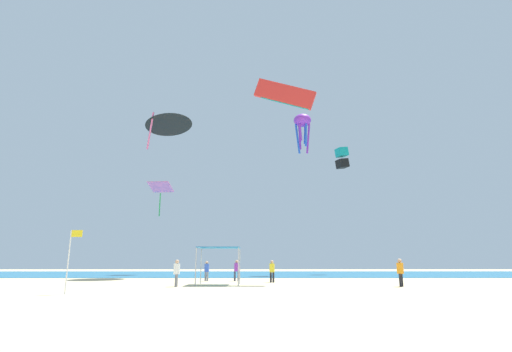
% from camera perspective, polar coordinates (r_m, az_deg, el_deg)
% --- Properties ---
extents(ground, '(110.00, 110.00, 0.10)m').
position_cam_1_polar(ground, '(21.60, 0.58, -17.13)').
color(ground, '#D1BA8C').
extents(ocean_strip, '(110.00, 23.75, 0.03)m').
position_cam_1_polar(ocean_strip, '(49.51, 0.03, -14.56)').
color(ocean_strip, '#1E6B93').
rests_on(ocean_strip, ground).
extents(canopy_tent, '(2.91, 2.65, 2.56)m').
position_cam_1_polar(canopy_tent, '(27.22, -5.58, -10.98)').
color(canopy_tent, '#B2B2B7').
rests_on(canopy_tent, ground).
extents(person_near_tent, '(0.42, 0.42, 1.77)m').
position_cam_1_polar(person_near_tent, '(26.92, 20.94, -13.12)').
color(person_near_tent, black).
rests_on(person_near_tent, ground).
extents(person_leftmost, '(0.40, 0.40, 1.68)m').
position_cam_1_polar(person_leftmost, '(30.20, 2.43, -13.90)').
color(person_leftmost, black).
rests_on(person_leftmost, ground).
extents(person_central, '(0.40, 0.44, 1.70)m').
position_cam_1_polar(person_central, '(25.76, -11.88, -13.81)').
color(person_central, slate).
rests_on(person_central, ground).
extents(person_rightmost, '(0.45, 0.40, 1.70)m').
position_cam_1_polar(person_rightmost, '(32.38, -2.94, -13.79)').
color(person_rightmost, '#33384C').
rests_on(person_rightmost, ground).
extents(person_far_shore, '(0.38, 0.38, 1.61)m').
position_cam_1_polar(person_far_shore, '(32.34, -7.46, -13.79)').
color(person_far_shore, slate).
rests_on(person_far_shore, ground).
extents(banner_flag, '(0.61, 0.06, 3.17)m').
position_cam_1_polar(banner_flag, '(21.77, -26.22, -10.57)').
color(banner_flag, silver).
rests_on(banner_flag, ground).
extents(kite_delta_black, '(7.17, 7.17, 4.53)m').
position_cam_1_polar(kite_delta_black, '(42.77, -13.06, 8.01)').
color(kite_delta_black, black).
extents(kite_diamond_pink, '(3.00, 2.90, 4.18)m').
position_cam_1_polar(kite_diamond_pink, '(49.32, -14.19, -1.85)').
color(kite_diamond_pink, pink).
extents(kite_box_teal, '(1.82, 1.72, 2.94)m').
position_cam_1_polar(kite_box_teal, '(52.34, 12.85, 2.67)').
color(kite_box_teal, teal).
extents(kite_octopus_purple, '(3.04, 3.04, 5.21)m').
position_cam_1_polar(kite_octopus_purple, '(49.24, 7.03, 8.03)').
color(kite_octopus_purple, purple).
extents(kite_parafoil_red, '(5.34, 1.61, 3.28)m').
position_cam_1_polar(kite_parafoil_red, '(33.24, 4.34, 12.17)').
color(kite_parafoil_red, red).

